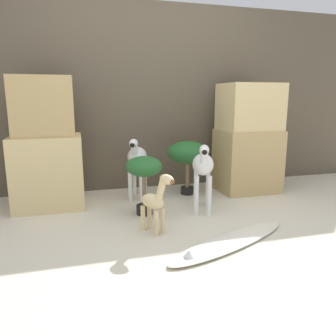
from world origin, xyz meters
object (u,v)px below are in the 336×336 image
at_px(giraffe_figurine, 155,201).
at_px(zebra_left, 137,159).
at_px(surfboard, 230,241).
at_px(potted_palm_front, 188,154).
at_px(potted_palm_back, 144,171).
at_px(zebra_right, 203,167).

bearing_deg(giraffe_figurine, zebra_left, 88.25).
bearing_deg(giraffe_figurine, surfboard, -35.61).
height_order(giraffe_figurine, potted_palm_front, potted_palm_front).
distance_m(zebra_left, potted_palm_front, 0.59).
height_order(potted_palm_front, potted_palm_back, potted_palm_front).
height_order(zebra_left, surfboard, zebra_left).
relative_size(zebra_left, potted_palm_back, 1.21).
height_order(giraffe_figurine, surfboard, giraffe_figurine).
height_order(zebra_left, giraffe_figurine, zebra_left).
height_order(giraffe_figurine, potted_palm_back, potted_palm_back).
distance_m(potted_palm_back, surfboard, 1.05).
xyz_separation_m(giraffe_figurine, potted_palm_front, (0.62, 1.00, 0.20)).
bearing_deg(zebra_left, zebra_right, -48.14).
xyz_separation_m(giraffe_figurine, surfboard, (0.50, -0.36, -0.26)).
height_order(zebra_right, surfboard, zebra_right).
relative_size(zebra_right, potted_palm_back, 1.21).
height_order(zebra_right, potted_palm_back, zebra_right).
relative_size(potted_palm_front, surfboard, 0.50).
distance_m(zebra_right, potted_palm_back, 0.58).
bearing_deg(zebra_right, potted_palm_back, 174.13).
bearing_deg(zebra_left, potted_palm_back, -93.23).
distance_m(giraffe_figurine, potted_palm_front, 1.20).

